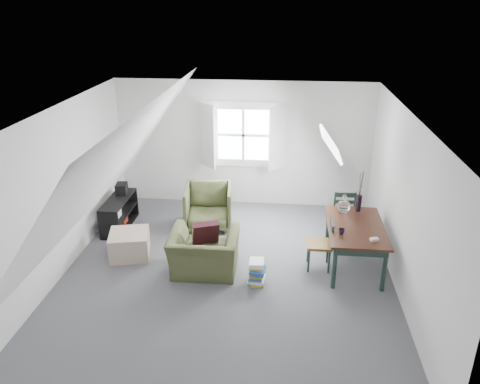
# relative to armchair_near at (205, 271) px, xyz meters

# --- Properties ---
(floor) EXTENTS (5.50, 5.50, 0.00)m
(floor) POSITION_rel_armchair_near_xyz_m (0.35, -0.06, 0.00)
(floor) COLOR #4F4F54
(floor) RESTS_ON ground
(ceiling) EXTENTS (5.50, 5.50, 0.00)m
(ceiling) POSITION_rel_armchair_near_xyz_m (0.35, -0.06, 2.50)
(ceiling) COLOR white
(ceiling) RESTS_ON wall_back
(wall_back) EXTENTS (5.00, 0.00, 5.00)m
(wall_back) POSITION_rel_armchair_near_xyz_m (0.35, 2.69, 1.25)
(wall_back) COLOR silver
(wall_back) RESTS_ON ground
(wall_front) EXTENTS (5.00, 0.00, 5.00)m
(wall_front) POSITION_rel_armchair_near_xyz_m (0.35, -2.81, 1.25)
(wall_front) COLOR silver
(wall_front) RESTS_ON ground
(wall_left) EXTENTS (0.00, 5.50, 5.50)m
(wall_left) POSITION_rel_armchair_near_xyz_m (-2.15, -0.06, 1.25)
(wall_left) COLOR silver
(wall_left) RESTS_ON ground
(wall_right) EXTENTS (0.00, 5.50, 5.50)m
(wall_right) POSITION_rel_armchair_near_xyz_m (2.85, -0.06, 1.25)
(wall_right) COLOR silver
(wall_right) RESTS_ON ground
(slope_left) EXTENTS (3.19, 5.50, 4.48)m
(slope_left) POSITION_rel_armchair_near_xyz_m (-1.20, -0.06, 1.78)
(slope_left) COLOR white
(slope_left) RESTS_ON wall_left
(slope_right) EXTENTS (3.19, 5.50, 4.48)m
(slope_right) POSITION_rel_armchair_near_xyz_m (1.90, -0.06, 1.78)
(slope_right) COLOR white
(slope_right) RESTS_ON wall_right
(dormer_window) EXTENTS (1.71, 0.35, 1.30)m
(dormer_window) POSITION_rel_armchair_near_xyz_m (0.35, 2.61, 1.45)
(dormer_window) COLOR white
(dormer_window) RESTS_ON wall_back
(skylight) EXTENTS (0.35, 0.75, 0.47)m
(skylight) POSITION_rel_armchair_near_xyz_m (1.90, 1.24, 1.75)
(skylight) COLOR white
(skylight) RESTS_ON slope_right
(armchair_near) EXTENTS (1.03, 0.90, 0.67)m
(armchair_near) POSITION_rel_armchair_near_xyz_m (0.00, 0.00, 0.00)
(armchair_near) COLOR #3F4526
(armchair_near) RESTS_ON floor
(armchair_far) EXTENTS (0.92, 0.94, 0.78)m
(armchair_far) POSITION_rel_armchair_near_xyz_m (-0.19, 1.56, 0.00)
(armchair_far) COLOR #3F4526
(armchair_far) RESTS_ON floor
(throw_pillow) EXTENTS (0.46, 0.36, 0.42)m
(throw_pillow) POSITION_rel_armchair_near_xyz_m (0.00, 0.15, 0.59)
(throw_pillow) COLOR #320D17
(throw_pillow) RESTS_ON armchair_near
(ottoman) EXTENTS (0.74, 0.74, 0.41)m
(ottoman) POSITION_rel_armchair_near_xyz_m (-1.30, 0.36, 0.20)
(ottoman) COLOR tan
(ottoman) RESTS_ON floor
(dining_table) EXTENTS (0.85, 1.42, 0.71)m
(dining_table) POSITION_rel_armchair_near_xyz_m (2.29, 0.39, 0.62)
(dining_table) COLOR #32170F
(dining_table) RESTS_ON floor
(demijohn) EXTENTS (0.21, 0.21, 0.30)m
(demijohn) POSITION_rel_armchair_near_xyz_m (2.14, 0.84, 0.83)
(demijohn) COLOR silver
(demijohn) RESTS_ON dining_table
(vase_twigs) EXTENTS (0.09, 0.10, 0.68)m
(vase_twigs) POSITION_rel_armchair_near_xyz_m (2.39, 0.94, 0.86)
(vase_twigs) COLOR black
(vase_twigs) RESTS_ON dining_table
(cup) EXTENTS (0.12, 0.12, 0.09)m
(cup) POSITION_rel_armchair_near_xyz_m (2.04, 0.09, 0.71)
(cup) COLOR black
(cup) RESTS_ON dining_table
(paper_box) EXTENTS (0.13, 0.11, 0.04)m
(paper_box) POSITION_rel_armchair_near_xyz_m (2.49, -0.06, 0.73)
(paper_box) COLOR white
(paper_box) RESTS_ON dining_table
(dining_chair_far) EXTENTS (0.42, 0.42, 0.89)m
(dining_chair_far) POSITION_rel_armchair_near_xyz_m (2.22, 1.43, 0.46)
(dining_chair_far) COLOR brown
(dining_chair_far) RESTS_ON floor
(dining_chair_near) EXTENTS (0.38, 0.38, 0.81)m
(dining_chair_near) POSITION_rel_armchair_near_xyz_m (1.78, 0.30, 0.42)
(dining_chair_near) COLOR brown
(dining_chair_near) RESTS_ON floor
(media_shelf) EXTENTS (0.36, 1.09, 0.56)m
(media_shelf) POSITION_rel_armchair_near_xyz_m (-1.81, 1.32, 0.25)
(media_shelf) COLOR black
(media_shelf) RESTS_ON floor
(electronics_box) EXTENTS (0.23, 0.29, 0.21)m
(electronics_box) POSITION_rel_armchair_near_xyz_m (-1.81, 1.61, 0.65)
(electronics_box) COLOR black
(electronics_box) RESTS_ON media_shelf
(magazine_stack) EXTENTS (0.27, 0.33, 0.37)m
(magazine_stack) POSITION_rel_armchair_near_xyz_m (0.82, -0.23, 0.18)
(magazine_stack) COLOR #B29933
(magazine_stack) RESTS_ON floor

